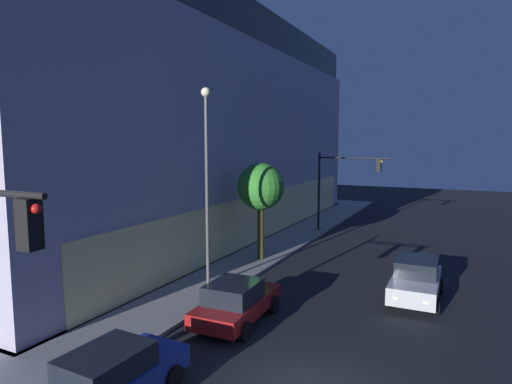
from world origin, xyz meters
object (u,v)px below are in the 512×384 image
(modern_building, at_px, (108,129))
(car_red, at_px, (236,301))
(car_blue, at_px, (113,376))
(car_silver, at_px, (416,279))
(traffic_light_far_corner, at_px, (341,178))
(street_lamp_sidewalk, at_px, (207,166))
(sidewalk_tree, at_px, (261,188))

(modern_building, relative_size, car_red, 8.56)
(modern_building, xyz_separation_m, car_blue, (-20.00, -19.55, -7.31))
(car_silver, bearing_deg, traffic_light_far_corner, 28.73)
(street_lamp_sidewalk, relative_size, sidewalk_tree, 1.65)
(sidewalk_tree, bearing_deg, traffic_light_far_corner, -12.92)
(street_lamp_sidewalk, xyz_separation_m, car_red, (-2.86, -3.08, -5.04))
(traffic_light_far_corner, relative_size, car_silver, 1.34)
(sidewalk_tree, bearing_deg, car_silver, -106.45)
(sidewalk_tree, bearing_deg, car_blue, -170.06)
(traffic_light_far_corner, relative_size, car_red, 1.32)
(car_red, bearing_deg, sidewalk_tree, 19.14)
(street_lamp_sidewalk, height_order, car_blue, street_lamp_sidewalk)
(street_lamp_sidewalk, xyz_separation_m, car_silver, (2.89, -9.09, -4.97))
(street_lamp_sidewalk, relative_size, car_silver, 2.07)
(traffic_light_far_corner, bearing_deg, car_silver, -151.27)
(street_lamp_sidewalk, relative_size, car_blue, 2.22)
(modern_building, bearing_deg, car_blue, -135.65)
(car_silver, bearing_deg, modern_building, 72.63)
(modern_building, relative_size, car_blue, 9.37)
(modern_building, relative_size, street_lamp_sidewalk, 4.22)
(car_blue, bearing_deg, car_red, -3.38)
(car_blue, relative_size, car_silver, 0.93)
(traffic_light_far_corner, distance_m, car_silver, 14.37)
(street_lamp_sidewalk, bearing_deg, traffic_light_far_corner, -8.92)
(modern_building, bearing_deg, car_red, -124.83)
(street_lamp_sidewalk, distance_m, car_red, 6.56)
(sidewalk_tree, bearing_deg, car_red, -160.86)
(modern_building, height_order, street_lamp_sidewalk, modern_building)
(modern_building, distance_m, car_red, 25.34)
(street_lamp_sidewalk, bearing_deg, sidewalk_tree, -1.78)
(car_blue, distance_m, car_red, 6.15)
(traffic_light_far_corner, distance_m, street_lamp_sidewalk, 15.40)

